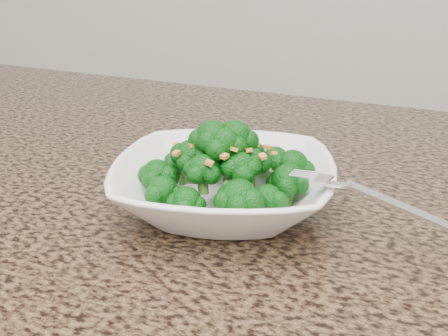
% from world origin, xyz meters
% --- Properties ---
extents(granite_counter, '(1.64, 1.04, 0.03)m').
position_xyz_m(granite_counter, '(0.00, 0.30, 0.89)').
color(granite_counter, brown).
rests_on(granite_counter, cabinet).
extents(bowl, '(0.29, 0.29, 0.06)m').
position_xyz_m(bowl, '(0.11, 0.30, 0.93)').
color(bowl, white).
rests_on(bowl, granite_counter).
extents(broccoli_pile, '(0.21, 0.21, 0.07)m').
position_xyz_m(broccoli_pile, '(0.11, 0.30, 0.99)').
color(broccoli_pile, '#09530C').
rests_on(broccoli_pile, bowl).
extents(garlic_topping, '(0.12, 0.12, 0.01)m').
position_xyz_m(garlic_topping, '(0.11, 0.30, 1.03)').
color(garlic_topping, orange).
rests_on(garlic_topping, broccoli_pile).
extents(fork, '(0.17, 0.05, 0.01)m').
position_xyz_m(fork, '(0.24, 0.28, 0.96)').
color(fork, silver).
rests_on(fork, bowl).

